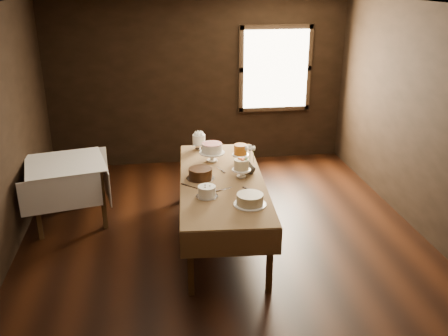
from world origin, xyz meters
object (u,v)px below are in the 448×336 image
(cake_chocolate, at_px, (200,174))
(cake_server_e, at_px, (192,187))
(cake_swirl, at_px, (207,192))
(cake_server_d, at_px, (246,169))
(cake_server_a, at_px, (226,189))
(cake_lattice, at_px, (212,153))
(cake_server_c, at_px, (219,169))
(display_table, at_px, (222,183))
(cake_caramel, at_px, (240,155))
(cake_cream, at_px, (250,200))
(cake_flowers, at_px, (241,169))
(cake_meringue, at_px, (199,143))
(cake_server_b, at_px, (253,191))
(flower_vase, at_px, (250,168))
(side_table, at_px, (66,170))

(cake_chocolate, distance_m, cake_server_e, 0.28)
(cake_swirl, relative_size, cake_server_d, 1.12)
(cake_server_a, bearing_deg, cake_swirl, -167.67)
(cake_lattice, relative_size, cake_server_c, 1.40)
(cake_lattice, height_order, cake_server_c, cake_lattice)
(display_table, xyz_separation_m, cake_caramel, (0.32, 0.51, 0.17))
(cake_swirl, relative_size, cake_server_e, 1.12)
(cake_cream, relative_size, cake_server_d, 1.63)
(cake_flowers, height_order, cake_cream, cake_flowers)
(cake_meringue, xyz_separation_m, cake_server_b, (0.46, -1.53, -0.10))
(cake_chocolate, xyz_separation_m, cake_cream, (0.45, -0.80, -0.01))
(cake_server_a, height_order, flower_vase, flower_vase)
(cake_flowers, height_order, cake_server_e, cake_flowers)
(display_table, bearing_deg, cake_swirl, -116.08)
(cake_chocolate, distance_m, cake_flowers, 0.50)
(side_table, height_order, cake_lattice, cake_lattice)
(cake_server_e, bearing_deg, cake_server_c, 98.16)
(cake_server_e, relative_size, flower_vase, 1.62)
(cake_caramel, bearing_deg, cake_lattice, 163.45)
(cake_swirl, height_order, cake_server_d, cake_swirl)
(cake_meringue, bearing_deg, cake_server_c, -76.95)
(cake_cream, bearing_deg, cake_swirl, 148.36)
(cake_flowers, relative_size, flower_vase, 1.62)
(cake_lattice, xyz_separation_m, cake_swirl, (-0.20, -1.11, -0.05))
(cake_chocolate, distance_m, flower_vase, 0.63)
(cake_caramel, xyz_separation_m, cake_server_b, (-0.03, -0.94, -0.11))
(cake_caramel, relative_size, cake_server_b, 1.08)
(cake_server_a, height_order, cake_server_c, same)
(cake_lattice, bearing_deg, cake_server_c, -78.75)
(cake_caramel, bearing_deg, cake_flowers, -98.82)
(cake_swirl, xyz_separation_m, cake_server_e, (-0.14, 0.29, -0.06))
(cake_meringue, relative_size, cake_server_c, 0.95)
(side_table, relative_size, cake_meringue, 5.04)
(cake_meringue, distance_m, cake_cream, 1.89)
(cake_lattice, height_order, cake_chocolate, cake_lattice)
(display_table, height_order, cake_lattice, cake_lattice)
(display_table, height_order, cake_server_e, cake_server_e)
(cake_meringue, height_order, cake_server_a, cake_meringue)
(side_table, height_order, cake_cream, cake_cream)
(cake_flowers, relative_size, cake_swirl, 0.90)
(display_table, relative_size, cake_server_b, 10.90)
(cake_lattice, bearing_deg, cake_server_b, -72.31)
(cake_cream, height_order, cake_server_e, cake_cream)
(cake_server_d, bearing_deg, cake_caramel, 49.16)
(cake_chocolate, relative_size, cake_cream, 1.01)
(flower_vase, bearing_deg, cake_lattice, 130.10)
(cake_caramel, bearing_deg, flower_vase, -82.39)
(cake_meringue, relative_size, cake_chocolate, 0.58)
(cake_server_d, height_order, cake_server_e, same)
(display_table, xyz_separation_m, cake_server_e, (-0.38, -0.20, 0.06))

